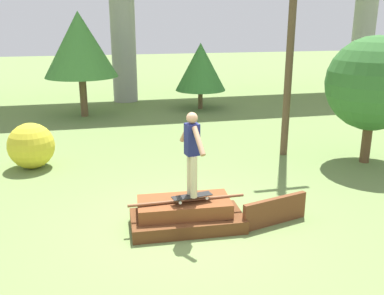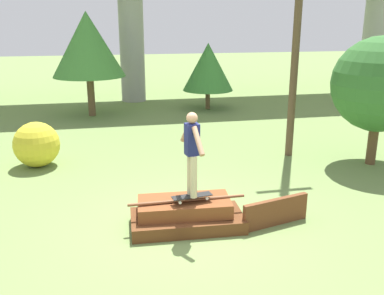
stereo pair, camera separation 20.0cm
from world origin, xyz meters
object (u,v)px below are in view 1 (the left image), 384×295
tree_behind_right (80,45)px  tree_behind_left (373,84)px  skater (192,149)px  utility_pole (292,23)px  skateboard (192,196)px  bush_yellow_flowering (31,146)px  tree_mid_back (201,67)px

tree_behind_right → tree_behind_left: bearing=-45.9°
skater → utility_pole: size_ratio=0.22×
tree_behind_left → tree_behind_right: size_ratio=0.83×
skateboard → tree_behind_left: size_ratio=0.23×
skateboard → tree_behind_right: 10.48m
skater → utility_pole: (3.53, 3.74, 2.05)m
skateboard → bush_yellow_flowering: bush_yellow_flowering is taller
skater → tree_mid_back: (2.84, 10.45, 0.25)m
tree_behind_right → tree_mid_back: 4.88m
tree_behind_right → bush_yellow_flowering: bearing=-102.0°
skater → bush_yellow_flowering: skater is taller
skater → utility_pole: 5.53m
skateboard → bush_yellow_flowering: (-3.19, 4.17, -0.05)m
skateboard → bush_yellow_flowering: size_ratio=0.64×
tree_behind_right → bush_yellow_flowering: tree_behind_right is taller
utility_pole → tree_mid_back: size_ratio=2.52×
tree_mid_back → bush_yellow_flowering: tree_mid_back is taller
utility_pole → tree_mid_back: 6.99m
utility_pole → tree_behind_left: utility_pole is taller
skater → tree_behind_right: size_ratio=0.38×
utility_pole → tree_mid_back: utility_pole is taller
skateboard → tree_mid_back: size_ratio=0.27×
bush_yellow_flowering → tree_mid_back: bearing=46.2°
skater → bush_yellow_flowering: 5.33m
tree_behind_left → tree_mid_back: bearing=107.5°
skater → tree_behind_right: bearing=100.8°
skateboard → utility_pole: utility_pole is taller
skateboard → tree_behind_right: size_ratio=0.19×
tree_mid_back → skater: bearing=-105.2°
skateboard → tree_behind_left: 6.10m
utility_pole → tree_mid_back: (-0.69, 6.72, -1.80)m
skateboard → utility_pole: 5.91m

